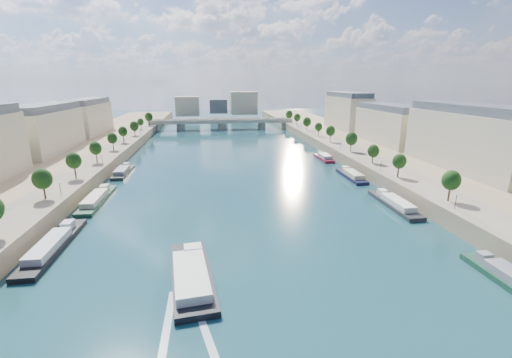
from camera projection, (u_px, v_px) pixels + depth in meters
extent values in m
plane|color=#0D2C3B|center=(236.00, 178.00, 135.19)|extent=(700.00, 700.00, 0.00)
cube|color=#9E8460|center=(40.00, 178.00, 125.33)|extent=(44.00, 520.00, 5.00)
cube|color=#9E8460|center=(406.00, 166.00, 143.68)|extent=(44.00, 520.00, 5.00)
cube|color=gray|center=(82.00, 170.00, 126.54)|extent=(14.00, 520.00, 0.10)
cube|color=gray|center=(373.00, 161.00, 141.07)|extent=(14.00, 520.00, 0.10)
cylinder|color=#382B1E|center=(45.00, 194.00, 93.88)|extent=(0.50, 0.50, 3.82)
ellipsoid|color=black|center=(42.00, 181.00, 92.89)|extent=(4.80, 4.80, 5.52)
cylinder|color=#382B1E|center=(77.00, 172.00, 116.75)|extent=(0.50, 0.50, 3.82)
ellipsoid|color=black|center=(75.00, 162.00, 115.77)|extent=(4.80, 4.80, 5.52)
cylinder|color=#382B1E|center=(98.00, 157.00, 139.63)|extent=(0.50, 0.50, 3.82)
ellipsoid|color=black|center=(97.00, 149.00, 138.64)|extent=(4.80, 4.80, 5.52)
cylinder|color=#382B1E|center=(114.00, 147.00, 162.51)|extent=(0.50, 0.50, 3.82)
ellipsoid|color=black|center=(113.00, 139.00, 161.52)|extent=(4.80, 4.80, 5.52)
cylinder|color=#382B1E|center=(126.00, 139.00, 185.38)|extent=(0.50, 0.50, 3.82)
ellipsoid|color=black|center=(125.00, 132.00, 184.40)|extent=(4.80, 4.80, 5.52)
cylinder|color=#382B1E|center=(135.00, 132.00, 208.26)|extent=(0.50, 0.50, 3.82)
ellipsoid|color=black|center=(134.00, 126.00, 207.27)|extent=(4.80, 4.80, 5.52)
cylinder|color=#382B1E|center=(142.00, 127.00, 231.13)|extent=(0.50, 0.50, 3.82)
ellipsoid|color=black|center=(142.00, 122.00, 230.15)|extent=(4.80, 4.80, 5.52)
cylinder|color=#382B1E|center=(148.00, 123.00, 254.01)|extent=(0.50, 0.50, 3.82)
ellipsoid|color=black|center=(148.00, 118.00, 253.03)|extent=(4.80, 4.80, 5.52)
cylinder|color=#382B1E|center=(451.00, 195.00, 92.65)|extent=(0.50, 0.50, 3.82)
ellipsoid|color=black|center=(454.00, 183.00, 91.66)|extent=(4.80, 4.80, 5.52)
cylinder|color=#382B1E|center=(403.00, 173.00, 115.53)|extent=(0.50, 0.50, 3.82)
ellipsoid|color=black|center=(405.00, 163.00, 114.54)|extent=(4.80, 4.80, 5.52)
cylinder|color=#382B1E|center=(371.00, 158.00, 138.40)|extent=(0.50, 0.50, 3.82)
ellipsoid|color=black|center=(372.00, 149.00, 137.42)|extent=(4.80, 4.80, 5.52)
cylinder|color=#382B1E|center=(348.00, 147.00, 161.28)|extent=(0.50, 0.50, 3.82)
ellipsoid|color=black|center=(349.00, 139.00, 160.29)|extent=(4.80, 4.80, 5.52)
cylinder|color=#382B1E|center=(331.00, 139.00, 184.15)|extent=(0.50, 0.50, 3.82)
ellipsoid|color=black|center=(331.00, 132.00, 183.17)|extent=(4.80, 4.80, 5.52)
cylinder|color=#382B1E|center=(317.00, 133.00, 207.03)|extent=(0.50, 0.50, 3.82)
ellipsoid|color=black|center=(318.00, 127.00, 206.04)|extent=(4.80, 4.80, 5.52)
cylinder|color=#382B1E|center=(306.00, 128.00, 229.91)|extent=(0.50, 0.50, 3.82)
ellipsoid|color=black|center=(307.00, 122.00, 228.92)|extent=(4.80, 4.80, 5.52)
cylinder|color=#382B1E|center=(298.00, 123.00, 252.78)|extent=(0.50, 0.50, 3.82)
ellipsoid|color=black|center=(298.00, 118.00, 251.80)|extent=(4.80, 4.80, 5.52)
cylinder|color=#382B1E|center=(290.00, 120.00, 275.66)|extent=(0.50, 0.50, 3.82)
ellipsoid|color=black|center=(290.00, 115.00, 274.67)|extent=(4.80, 4.80, 5.52)
cylinder|color=black|center=(60.00, 189.00, 97.99)|extent=(0.14, 0.14, 4.00)
sphere|color=#FFE5B2|center=(59.00, 182.00, 97.41)|extent=(0.36, 0.36, 0.36)
cylinder|color=black|center=(102.00, 159.00, 136.11)|extent=(0.14, 0.14, 4.00)
sphere|color=#FFE5B2|center=(101.00, 154.00, 135.54)|extent=(0.36, 0.36, 0.36)
cylinder|color=black|center=(125.00, 142.00, 174.24)|extent=(0.14, 0.14, 4.00)
sphere|color=#FFE5B2|center=(125.00, 138.00, 173.66)|extent=(0.36, 0.36, 0.36)
cylinder|color=black|center=(140.00, 131.00, 212.37)|extent=(0.14, 0.14, 4.00)
sphere|color=#FFE5B2|center=(140.00, 128.00, 211.79)|extent=(0.36, 0.36, 0.36)
cylinder|color=black|center=(456.00, 202.00, 87.54)|extent=(0.14, 0.14, 4.00)
sphere|color=#FFE5B2|center=(457.00, 194.00, 86.96)|extent=(0.36, 0.36, 0.36)
cylinder|color=black|center=(381.00, 165.00, 125.67)|extent=(0.14, 0.14, 4.00)
sphere|color=#FFE5B2|center=(381.00, 160.00, 125.09)|extent=(0.36, 0.36, 0.36)
cylinder|color=black|center=(341.00, 146.00, 163.79)|extent=(0.14, 0.14, 4.00)
sphere|color=#FFE5B2|center=(341.00, 141.00, 163.22)|extent=(0.36, 0.36, 0.36)
cylinder|color=black|center=(316.00, 134.00, 201.92)|extent=(0.14, 0.14, 4.00)
sphere|color=#FFE5B2|center=(316.00, 130.00, 201.35)|extent=(0.36, 0.36, 0.36)
cylinder|color=black|center=(299.00, 125.00, 240.05)|extent=(0.14, 0.14, 4.00)
sphere|color=#FFE5B2|center=(299.00, 122.00, 239.47)|extent=(0.36, 0.36, 0.36)
cube|color=#C5B798|center=(47.00, 130.00, 159.32)|extent=(16.00, 52.00, 20.00)
cube|color=#474C54|center=(42.00, 104.00, 156.14)|extent=(14.72, 50.44, 3.20)
cube|color=#C5B798|center=(88.00, 117.00, 214.61)|extent=(16.00, 52.00, 20.00)
cube|color=#474C54|center=(86.00, 98.00, 211.43)|extent=(14.72, 50.44, 3.20)
cube|color=#C5B798|center=(469.00, 143.00, 125.71)|extent=(16.00, 52.00, 20.00)
cube|color=#474C54|center=(474.00, 111.00, 122.53)|extent=(14.72, 50.44, 3.20)
cube|color=#C5B798|center=(389.00, 124.00, 180.99)|extent=(16.00, 52.00, 20.00)
cube|color=#474C54|center=(392.00, 102.00, 177.81)|extent=(14.72, 50.44, 3.20)
cube|color=#C5B798|center=(347.00, 114.00, 236.28)|extent=(16.00, 52.00, 20.00)
cube|color=#474C54|center=(348.00, 97.00, 233.10)|extent=(14.72, 50.44, 3.20)
cube|color=#C5B798|center=(188.00, 106.00, 327.70)|extent=(22.00, 18.00, 18.00)
cube|color=#C5B798|center=(244.00, 103.00, 343.69)|extent=(26.00, 20.00, 22.00)
cube|color=#474C54|center=(218.00, 106.00, 355.90)|extent=(18.00, 16.00, 14.00)
cube|color=#C1B79E|center=(222.00, 121.00, 271.02)|extent=(112.00, 11.00, 2.20)
cube|color=#C1B79E|center=(222.00, 120.00, 265.84)|extent=(112.00, 0.80, 0.90)
cube|color=#C1B79E|center=(221.00, 119.00, 275.37)|extent=(112.00, 0.80, 0.90)
cylinder|color=#C1B79E|center=(181.00, 127.00, 267.95)|extent=(6.40, 6.40, 5.00)
cylinder|color=#C1B79E|center=(222.00, 126.00, 272.03)|extent=(6.40, 6.40, 5.00)
cylinder|color=#C1B79E|center=(262.00, 126.00, 276.11)|extent=(6.40, 6.40, 5.00)
cube|color=#C1B79E|center=(155.00, 127.00, 265.41)|extent=(6.00, 12.00, 5.00)
cube|color=#C1B79E|center=(286.00, 125.00, 278.66)|extent=(6.00, 12.00, 5.00)
cube|color=black|center=(192.00, 277.00, 65.99)|extent=(10.46, 26.50, 1.84)
cube|color=white|center=(191.00, 275.00, 63.54)|extent=(8.04, 17.38, 1.66)
cube|color=white|center=(193.00, 250.00, 72.86)|extent=(4.03, 3.52, 1.80)
cube|color=silver|center=(164.00, 344.00, 49.46)|extent=(1.20, 26.00, 0.04)
cube|color=silver|center=(209.00, 340.00, 50.27)|extent=(7.45, 25.52, 0.04)
cube|color=black|center=(54.00, 247.00, 77.80)|extent=(5.00, 28.79, 1.80)
cube|color=silver|center=(48.00, 245.00, 75.14)|extent=(4.10, 15.83, 1.60)
cube|color=silver|center=(68.00, 225.00, 85.54)|extent=(2.50, 3.45, 1.80)
cube|color=#1A422A|center=(97.00, 201.00, 108.24)|extent=(5.00, 27.55, 1.80)
cube|color=beige|center=(95.00, 198.00, 105.67)|extent=(4.10, 15.15, 1.60)
cube|color=beige|center=(104.00, 188.00, 115.62)|extent=(2.50, 3.31, 1.80)
cube|color=black|center=(123.00, 173.00, 140.96)|extent=(5.00, 21.66, 1.80)
cube|color=gray|center=(122.00, 170.00, 138.84)|extent=(4.10, 11.91, 1.60)
cube|color=gray|center=(126.00, 165.00, 146.66)|extent=(2.50, 2.60, 1.80)
cube|color=#1B4530|center=(504.00, 279.00, 65.33)|extent=(5.00, 17.99, 1.80)
cube|color=gray|center=(512.00, 275.00, 63.49)|extent=(4.10, 9.90, 1.60)
cube|color=gray|center=(484.00, 257.00, 69.98)|extent=(2.50, 2.16, 1.80)
cube|color=#2A2A2D|center=(394.00, 205.00, 104.18)|extent=(5.00, 25.08, 1.80)
cube|color=white|center=(398.00, 202.00, 101.81)|extent=(4.10, 13.79, 1.60)
cube|color=white|center=(383.00, 192.00, 110.86)|extent=(2.50, 3.01, 1.80)
cube|color=#181733|center=(351.00, 177.00, 135.29)|extent=(5.00, 21.53, 1.80)
cube|color=beige|center=(353.00, 174.00, 133.19)|extent=(4.10, 11.84, 1.60)
cube|color=beige|center=(345.00, 169.00, 140.96)|extent=(2.50, 2.58, 1.80)
cube|color=maroon|center=(324.00, 159.00, 167.46)|extent=(5.00, 18.26, 1.80)
cube|color=#ABB0B8|center=(325.00, 156.00, 165.60)|extent=(4.10, 10.04, 1.60)
cube|color=#ABB0B8|center=(321.00, 153.00, 172.18)|extent=(2.50, 2.19, 1.80)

